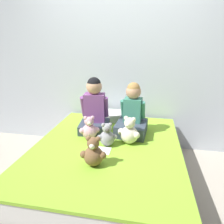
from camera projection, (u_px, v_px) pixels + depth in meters
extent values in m
plane|color=#B2A899|center=(108.00, 183.00, 2.32)|extent=(14.00, 14.00, 0.00)
cube|color=silver|center=(121.00, 64.00, 2.85)|extent=(8.00, 0.06, 2.50)
cube|color=brown|center=(107.00, 173.00, 2.28)|extent=(1.57, 1.87, 0.26)
cube|color=silver|center=(107.00, 156.00, 2.20)|extent=(1.53, 1.83, 0.21)
cube|color=#8CC633|center=(107.00, 146.00, 2.16)|extent=(1.55, 1.85, 0.03)
cube|color=#384251|center=(95.00, 127.00, 2.49)|extent=(0.40, 0.39, 0.11)
cube|color=#7F4789|center=(95.00, 108.00, 2.46)|extent=(0.27, 0.19, 0.35)
sphere|color=tan|center=(94.00, 87.00, 2.38)|extent=(0.19, 0.19, 0.19)
sphere|color=black|center=(94.00, 84.00, 2.37)|extent=(0.16, 0.16, 0.16)
cylinder|color=#7F4789|center=(83.00, 107.00, 2.47)|extent=(0.07, 0.15, 0.28)
cylinder|color=#7F4789|center=(106.00, 107.00, 2.45)|extent=(0.07, 0.15, 0.28)
cube|color=#384251|center=(131.00, 128.00, 2.40)|extent=(0.38, 0.43, 0.14)
cube|color=#3D8470|center=(133.00, 110.00, 2.39)|extent=(0.22, 0.19, 0.28)
sphere|color=tan|center=(133.00, 92.00, 2.31)|extent=(0.18, 0.18, 0.18)
sphere|color=#A37A42|center=(134.00, 89.00, 2.30)|extent=(0.16, 0.16, 0.16)
cylinder|color=#3D8470|center=(123.00, 108.00, 2.42)|extent=(0.07, 0.13, 0.23)
cylinder|color=#3D8470|center=(143.00, 110.00, 2.35)|extent=(0.07, 0.13, 0.23)
sphere|color=#DBA3B2|center=(90.00, 131.00, 2.28)|extent=(0.17, 0.17, 0.17)
sphere|color=#DBA3B2|center=(89.00, 121.00, 2.24)|extent=(0.11, 0.11, 0.11)
sphere|color=beige|center=(89.00, 123.00, 2.20)|extent=(0.05, 0.05, 0.05)
sphere|color=#DBA3B2|center=(85.00, 118.00, 2.22)|extent=(0.05, 0.05, 0.05)
sphere|color=#DBA3B2|center=(92.00, 118.00, 2.23)|extent=(0.05, 0.05, 0.05)
sphere|color=#DBA3B2|center=(82.00, 131.00, 2.24)|extent=(0.07, 0.07, 0.07)
sphere|color=#DBA3B2|center=(97.00, 130.00, 2.27)|extent=(0.07, 0.07, 0.07)
sphere|color=silver|center=(129.00, 135.00, 2.17)|extent=(0.19, 0.19, 0.19)
sphere|color=silver|center=(130.00, 123.00, 2.13)|extent=(0.12, 0.12, 0.12)
sphere|color=white|center=(128.00, 125.00, 2.09)|extent=(0.05, 0.05, 0.05)
sphere|color=silver|center=(126.00, 118.00, 2.13)|extent=(0.05, 0.05, 0.05)
sphere|color=silver|center=(134.00, 120.00, 2.09)|extent=(0.05, 0.05, 0.05)
sphere|color=silver|center=(121.00, 132.00, 2.19)|extent=(0.07, 0.07, 0.07)
sphere|color=silver|center=(136.00, 135.00, 2.11)|extent=(0.07, 0.07, 0.07)
sphere|color=#939399|center=(107.00, 138.00, 2.13)|extent=(0.16, 0.16, 0.16)
sphere|color=#939399|center=(107.00, 128.00, 2.09)|extent=(0.10, 0.10, 0.10)
sphere|color=#4C4742|center=(107.00, 130.00, 2.05)|extent=(0.05, 0.05, 0.05)
sphere|color=#939399|center=(103.00, 125.00, 2.07)|extent=(0.04, 0.04, 0.04)
sphere|color=#939399|center=(110.00, 125.00, 2.08)|extent=(0.04, 0.04, 0.04)
sphere|color=#939399|center=(100.00, 138.00, 2.09)|extent=(0.06, 0.06, 0.06)
sphere|color=#939399|center=(114.00, 137.00, 2.11)|extent=(0.06, 0.06, 0.06)
sphere|color=brown|center=(93.00, 156.00, 1.78)|extent=(0.18, 0.18, 0.18)
sphere|color=brown|center=(93.00, 143.00, 1.74)|extent=(0.11, 0.11, 0.11)
sphere|color=beige|center=(92.00, 146.00, 1.70)|extent=(0.05, 0.05, 0.05)
sphere|color=brown|center=(88.00, 139.00, 1.73)|extent=(0.05, 0.05, 0.05)
sphere|color=brown|center=(97.00, 139.00, 1.72)|extent=(0.05, 0.05, 0.05)
sphere|color=brown|center=(84.00, 154.00, 1.76)|extent=(0.07, 0.07, 0.07)
sphere|color=brown|center=(103.00, 155.00, 1.75)|extent=(0.07, 0.07, 0.07)
cube|color=white|center=(118.00, 116.00, 2.84)|extent=(0.56, 0.29, 0.11)
cube|color=white|center=(100.00, 150.00, 2.04)|extent=(0.21, 0.15, 0.00)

